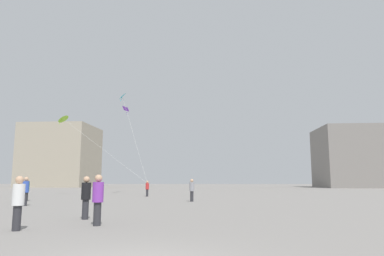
# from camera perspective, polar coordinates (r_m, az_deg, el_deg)

# --- Properties ---
(person_in_black) EXTENTS (0.39, 0.39, 1.79)m
(person_in_black) POSITION_cam_1_polar(r_m,az_deg,el_deg) (15.69, -16.87, -10.48)
(person_in_black) COLOR #2D2D33
(person_in_black) RESTS_ON ground_plane
(person_in_purple) EXTENTS (0.40, 0.40, 1.83)m
(person_in_purple) POSITION_cam_1_polar(r_m,az_deg,el_deg) (13.41, -15.06, -10.85)
(person_in_purple) COLOR #2D2D33
(person_in_purple) RESTS_ON ground_plane
(person_in_red) EXTENTS (0.34, 0.34, 1.57)m
(person_in_red) POSITION_cam_1_polar(r_m,az_deg,el_deg) (36.16, -7.29, -9.64)
(person_in_red) COLOR #2D2D33
(person_in_red) RESTS_ON ground_plane
(person_in_green) EXTENTS (0.38, 0.38, 1.75)m
(person_in_green) POSITION_cam_1_polar(r_m,az_deg,el_deg) (31.18, -25.29, -8.91)
(person_in_green) COLOR #2D2D33
(person_in_green) RESTS_ON ground_plane
(person_in_white) EXTENTS (0.38, 0.38, 1.76)m
(person_in_white) POSITION_cam_1_polar(r_m,az_deg,el_deg) (13.01, -26.43, -10.51)
(person_in_white) COLOR #2D2D33
(person_in_white) RESTS_ON ground_plane
(person_in_blue) EXTENTS (0.40, 0.40, 1.84)m
(person_in_blue) POSITION_cam_1_polar(r_m,az_deg,el_deg) (25.25, -25.45, -9.08)
(person_in_blue) COLOR #2D2D33
(person_in_blue) RESTS_ON ground_plane
(person_in_grey) EXTENTS (0.38, 0.38, 1.72)m
(person_in_grey) POSITION_cam_1_polar(r_m,az_deg,el_deg) (27.46, -0.03, -9.91)
(person_in_grey) COLOR #2D2D33
(person_in_grey) RESTS_ON ground_plane
(kite_lime_diamond) EXTENTS (10.89, 3.09, 7.68)m
(kite_lime_diamond) POSITION_cam_1_polar(r_m,az_deg,el_deg) (42.16, -20.18, 1.39)
(kite_lime_diamond) COLOR #8CD12D
(kite_cyan_delta) EXTENTS (4.35, 3.96, 10.26)m
(kite_cyan_delta) POSITION_cam_1_polar(r_m,az_deg,el_deg) (41.16, -11.24, 4.87)
(kite_cyan_delta) COLOR #1EB2C6
(kite_violet_delta) EXTENTS (5.16, 8.66, 9.69)m
(kite_violet_delta) POSITION_cam_1_polar(r_m,az_deg,el_deg) (45.56, -10.61, 2.85)
(kite_violet_delta) COLOR purple
(building_left_hall) EXTENTS (15.86, 15.07, 15.04)m
(building_left_hall) POSITION_cam_1_polar(r_m,az_deg,el_deg) (93.23, -20.52, -4.33)
(building_left_hall) COLOR #A39984
(building_left_hall) RESTS_ON ground_plane
(building_centre_hall) EXTENTS (20.11, 14.44, 13.46)m
(building_centre_hall) POSITION_cam_1_polar(r_m,az_deg,el_deg) (88.41, 26.28, -4.31)
(building_centre_hall) COLOR gray
(building_centre_hall) RESTS_ON ground_plane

